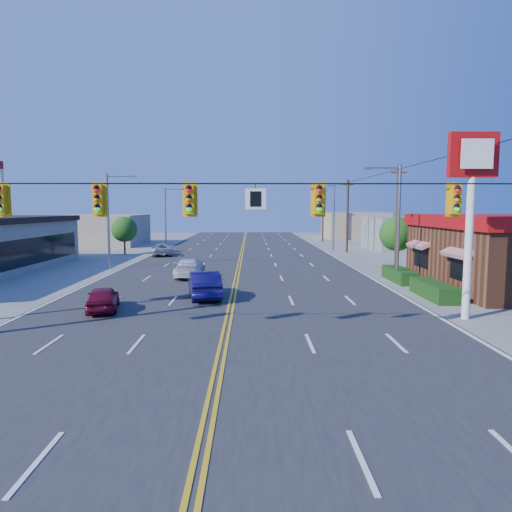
{
  "coord_description": "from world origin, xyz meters",
  "views": [
    {
      "loc": [
        1.02,
        -16.66,
        5.11
      ],
      "look_at": [
        1.35,
        11.13,
        2.2
      ],
      "focal_mm": 32.0,
      "sensor_mm": 36.0,
      "label": 1
    }
  ],
  "objects_px": {
    "kfc_pylon": "(471,188)",
    "car_white": "(190,268)",
    "signal_span": "(219,215)",
    "car_silver": "(162,250)",
    "car_blue": "(204,285)",
    "car_magenta": "(103,299)"
  },
  "relations": [
    {
      "from": "car_silver",
      "to": "car_white",
      "type": "bearing_deg",
      "value": 96.16
    },
    {
      "from": "car_magenta",
      "to": "car_white",
      "type": "relative_size",
      "value": 0.76
    },
    {
      "from": "signal_span",
      "to": "car_silver",
      "type": "distance_m",
      "value": 33.7
    },
    {
      "from": "signal_span",
      "to": "car_silver",
      "type": "bearing_deg",
      "value": 104.63
    },
    {
      "from": "kfc_pylon",
      "to": "signal_span",
      "type": "bearing_deg",
      "value": -160.22
    },
    {
      "from": "signal_span",
      "to": "car_silver",
      "type": "relative_size",
      "value": 5.31
    },
    {
      "from": "kfc_pylon",
      "to": "car_white",
      "type": "xyz_separation_m",
      "value": [
        -14.49,
        12.75,
        -5.35
      ]
    },
    {
      "from": "kfc_pylon",
      "to": "car_silver",
      "type": "xyz_separation_m",
      "value": [
        -19.57,
        28.34,
        -5.41
      ]
    },
    {
      "from": "signal_span",
      "to": "car_white",
      "type": "distance_m",
      "value": 17.6
    },
    {
      "from": "car_white",
      "to": "kfc_pylon",
      "type": "bearing_deg",
      "value": 138.45
    },
    {
      "from": "kfc_pylon",
      "to": "car_magenta",
      "type": "bearing_deg",
      "value": 174.45
    },
    {
      "from": "kfc_pylon",
      "to": "car_blue",
      "type": "relative_size",
      "value": 1.83
    },
    {
      "from": "signal_span",
      "to": "car_blue",
      "type": "distance_m",
      "value": 10.0
    },
    {
      "from": "car_magenta",
      "to": "car_blue",
      "type": "distance_m",
      "value": 5.74
    },
    {
      "from": "kfc_pylon",
      "to": "car_blue",
      "type": "height_order",
      "value": "kfc_pylon"
    },
    {
      "from": "car_blue",
      "to": "car_magenta",
      "type": "bearing_deg",
      "value": 24.62
    },
    {
      "from": "kfc_pylon",
      "to": "car_magenta",
      "type": "height_order",
      "value": "kfc_pylon"
    },
    {
      "from": "car_white",
      "to": "car_magenta",
      "type": "bearing_deg",
      "value": 75.45
    },
    {
      "from": "car_silver",
      "to": "signal_span",
      "type": "bearing_deg",
      "value": 92.77
    },
    {
      "from": "kfc_pylon",
      "to": "car_white",
      "type": "bearing_deg",
      "value": 138.66
    },
    {
      "from": "car_blue",
      "to": "car_white",
      "type": "bearing_deg",
      "value": -86.99
    },
    {
      "from": "kfc_pylon",
      "to": "car_white",
      "type": "distance_m",
      "value": 20.03
    }
  ]
}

